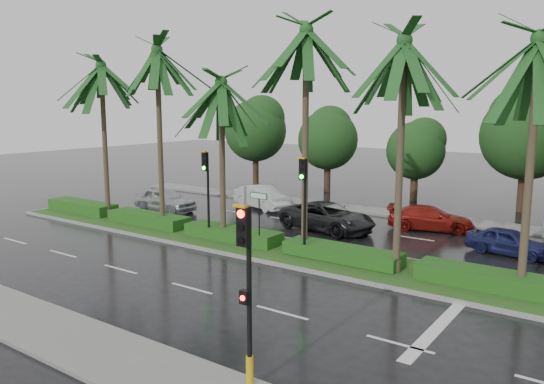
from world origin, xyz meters
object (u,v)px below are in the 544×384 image
Objects in this scene: signal_near at (247,288)px; street_sign at (259,206)px; signal_median_left at (207,182)px; car_darkgrey at (327,217)px; car_white at (262,197)px; car_red at (430,218)px; car_blue at (509,241)px; car_silver at (165,200)px.

signal_near is 1.68× the size of street_sign.
signal_median_left reaches higher than car_darkgrey.
signal_near is at bearing -127.18° from car_white.
car_white is at bearing 74.95° from car_red.
car_red is at bearing -70.98° from car_white.
signal_median_left reaches higher than car_white.
signal_median_left is at bearing -176.53° from street_sign.
car_red is at bearing -44.74° from car_darkgrey.
signal_near is 16.18m from car_blue.
car_white is (-3.00, 8.62, -2.25)m from signal_median_left.
signal_median_left is 12.21m from car_red.
car_silver is at bearing 158.58° from street_sign.
signal_near is at bearing -128.37° from car_silver.
signal_near is 13.93m from signal_median_left.
signal_median_left is at bearing 121.51° from car_red.
car_darkgrey is (3.50, 5.65, -2.25)m from signal_median_left.
car_darkgrey is (11.00, 1.35, 0.00)m from car_silver.
street_sign is 0.59× the size of car_silver.
signal_near is at bearing -54.66° from street_sign.
car_blue is at bearing -81.49° from car_white.
street_sign reaches higher than car_blue.
signal_near is 18.81m from car_red.
car_red is 1.25× the size of car_blue.
car_red is at bearing 48.13° from signal_median_left.
signal_near reaches higher than car_darkgrey.
car_darkgrey is 5.57m from car_red.
car_blue is (2.50, 15.88, -1.89)m from signal_near.
car_white is at bearing -45.88° from car_silver.
car_darkgrey is (6.50, -2.98, 0.00)m from car_white.
car_darkgrey is at bearing 112.97° from signal_near.
car_white is 0.84× the size of car_darkgrey.
car_red is (5.00, 8.74, -1.47)m from street_sign.
car_darkgrey reaches higher than car_blue.
street_sign is at bearing -176.03° from car_darkgrey.
car_white is at bearing 89.22° from car_blue.
signal_near reaches higher than street_sign.
street_sign is 10.45m from car_white.
street_sign is at bearing 3.47° from signal_median_left.
signal_median_left is (-10.00, 9.69, 0.49)m from signal_near.
street_sign is 0.57× the size of car_white.
car_white is 1.01× the size of car_red.
car_blue is at bearing -84.34° from car_silver.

